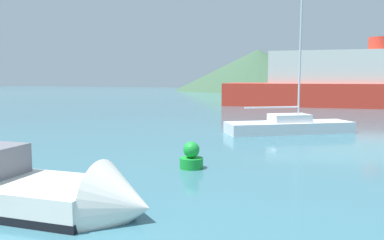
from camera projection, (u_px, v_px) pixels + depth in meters
motorboat_near at (9, 189)px, 9.61m from camera, size 8.46×2.65×2.18m
sailboat_inner at (289, 125)px, 22.60m from camera, size 7.55×5.83×8.56m
ferry_distant at (377, 82)px, 43.91m from camera, size 36.05×12.65×8.03m
buoy_marker at (191, 157)px, 13.70m from camera, size 0.86×0.86×0.99m
hill_west at (257, 70)px, 102.55m from camera, size 45.44×45.44×11.12m
hill_central at (381, 70)px, 93.89m from camera, size 46.60×46.60×10.82m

